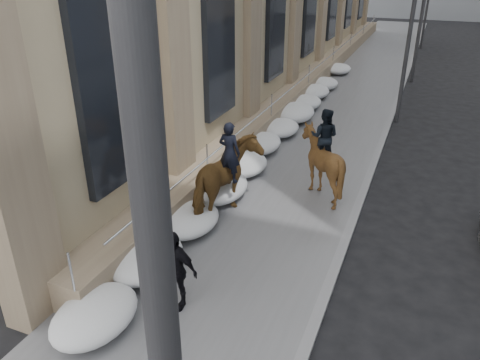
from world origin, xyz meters
name	(u,v)px	position (x,y,z in m)	size (l,w,h in m)	color
ground	(204,289)	(0.00, 0.00, 0.00)	(140.00, 140.00, 0.00)	black
sidewalk	(313,141)	(0.00, 10.00, 0.06)	(5.00, 80.00, 0.12)	#57575A
curb	(379,150)	(2.62, 10.00, 0.06)	(0.24, 80.00, 0.12)	slate
streetlight_mid	(408,16)	(2.74, 14.00, 4.58)	(1.71, 0.24, 8.00)	#2D2D30
traffic_signal	(405,11)	(2.07, 22.00, 4.00)	(4.10, 0.22, 6.00)	#2D2D30
snow_bank	(264,142)	(-1.42, 8.11, 0.47)	(1.70, 18.10, 0.76)	silver
mounted_horse_left	(227,179)	(-0.77, 3.10, 1.26)	(1.39, 2.67, 2.75)	#4F3517
mounted_horse_right	(322,160)	(1.35, 5.42, 1.26)	(1.72, 1.92, 2.70)	#432A13
pedestrian	(174,270)	(-0.25, -0.80, 1.02)	(1.05, 0.44, 1.80)	black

